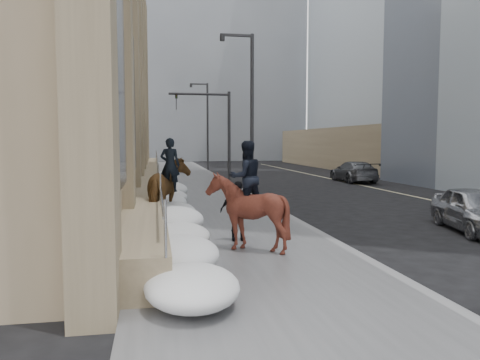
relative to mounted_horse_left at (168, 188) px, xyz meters
name	(u,v)px	position (x,y,z in m)	size (l,w,h in m)	color
ground	(253,273)	(1.53, -5.83, -1.20)	(140.00, 140.00, 0.00)	black
sidewalk	(203,205)	(1.53, 4.17, -1.14)	(5.00, 80.00, 0.12)	#4C4C4E
curb	(265,203)	(4.15, 4.17, -1.14)	(0.24, 80.00, 0.12)	slate
lane_line	(433,201)	(12.03, 4.17, -1.20)	(0.15, 70.00, 0.01)	#BFB78C
limestone_building	(96,35)	(-3.73, 14.13, 7.70)	(6.10, 44.00, 18.00)	#8B785B
bg_building_mid	(195,63)	(5.53, 54.17, 12.80)	(30.00, 12.00, 28.00)	slate
bg_building_far	(129,98)	(-4.47, 66.17, 8.80)	(24.00, 12.00, 20.00)	gray
streetlight_mid	(249,103)	(4.27, 8.17, 3.38)	(1.71, 0.24, 8.00)	#2D2D30
streetlight_far	(206,121)	(4.27, 28.17, 3.38)	(1.71, 0.24, 8.00)	#2D2D30
traffic_signal	(215,122)	(3.60, 16.17, 2.80)	(4.10, 0.22, 6.00)	#2D2D30
snow_bank	(170,202)	(0.11, 2.28, -0.73)	(1.70, 18.10, 0.76)	silver
mounted_horse_left	(168,188)	(0.00, 0.00, 0.00)	(1.62, 2.60, 2.68)	#4E3217
mounted_horse_right	(247,206)	(1.69, -4.30, -0.02)	(1.86, 1.99, 2.59)	#431B13
pedestrian	(237,211)	(1.67, -3.16, -0.31)	(0.91, 0.38, 1.55)	black
car_silver	(476,210)	(8.97, -2.71, -0.53)	(1.57, 3.91, 1.33)	#9A9CA2
car_grey	(354,172)	(12.56, 14.08, -0.51)	(1.93, 4.74, 1.38)	#53565B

